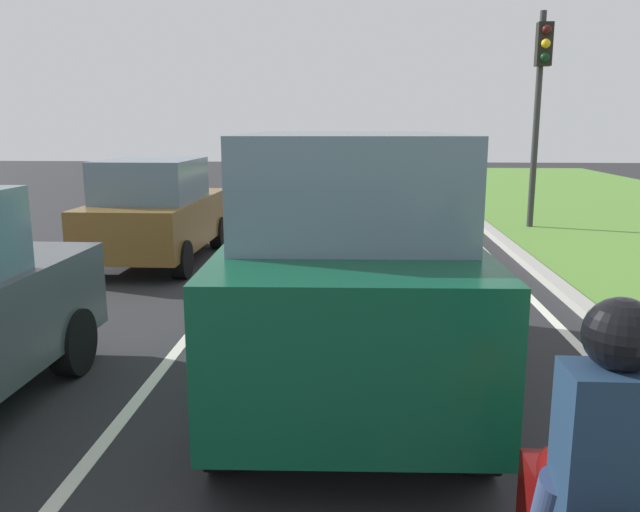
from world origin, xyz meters
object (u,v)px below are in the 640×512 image
(car_hatchback_far, at_px, (156,211))
(traffic_light_near_right, at_px, (540,84))
(rider_person, at_px, (611,438))
(car_suv_ahead, at_px, (348,260))

(car_hatchback_far, height_order, traffic_light_near_right, traffic_light_near_right)
(car_hatchback_far, xyz_separation_m, rider_person, (4.41, -8.50, 0.31))
(car_suv_ahead, xyz_separation_m, car_hatchback_far, (-3.37, 5.19, -0.28))
(rider_person, bearing_deg, car_suv_ahead, 107.54)
(car_suv_ahead, relative_size, car_hatchback_far, 1.23)
(car_suv_ahead, relative_size, traffic_light_near_right, 0.96)
(car_hatchback_far, height_order, rider_person, car_hatchback_far)
(rider_person, relative_size, traffic_light_near_right, 0.25)
(car_suv_ahead, distance_m, car_hatchback_far, 6.19)
(car_hatchback_far, distance_m, traffic_light_near_right, 8.66)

